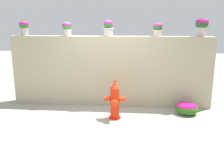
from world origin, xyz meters
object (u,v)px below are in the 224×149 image
(potted_plant_0, at_px, (24,26))
(potted_plant_1, at_px, (67,28))
(fire_hydrant, at_px, (115,101))
(flower_bush_left, at_px, (187,108))
(potted_plant_2, at_px, (108,27))
(potted_plant_4, at_px, (202,25))
(potted_plant_3, at_px, (158,28))

(potted_plant_0, relative_size, potted_plant_1, 1.08)
(potted_plant_0, xyz_separation_m, fire_hydrant, (2.52, -0.99, -1.68))
(potted_plant_1, relative_size, flower_bush_left, 0.66)
(potted_plant_1, bearing_deg, flower_bush_left, -9.71)
(potted_plant_1, bearing_deg, potted_plant_2, -0.54)
(potted_plant_1, xyz_separation_m, potted_plant_4, (3.43, 0.03, 0.08))
(potted_plant_2, bearing_deg, potted_plant_1, 179.46)
(potted_plant_1, xyz_separation_m, potted_plant_3, (2.35, 0.06, -0.01))
(fire_hydrant, bearing_deg, potted_plant_2, 104.73)
(potted_plant_0, bearing_deg, potted_plant_1, -2.28)
(potted_plant_0, relative_size, potted_plant_4, 0.84)
(potted_plant_3, relative_size, fire_hydrant, 0.38)
(potted_plant_4, distance_m, fire_hydrant, 2.89)
(potted_plant_1, height_order, potted_plant_4, potted_plant_4)
(potted_plant_1, height_order, potted_plant_3, potted_plant_1)
(potted_plant_2, bearing_deg, flower_bush_left, -14.51)
(potted_plant_1, height_order, potted_plant_2, potted_plant_2)
(potted_plant_4, bearing_deg, potted_plant_2, -178.91)
(potted_plant_0, xyz_separation_m, potted_plant_3, (3.54, 0.01, -0.03))
(potted_plant_2, relative_size, flower_bush_left, 0.75)
(potted_plant_4, height_order, flower_bush_left, potted_plant_4)
(potted_plant_0, bearing_deg, flower_bush_left, -7.66)
(potted_plant_1, distance_m, fire_hydrant, 2.32)
(potted_plant_3, bearing_deg, fire_hydrant, -135.66)
(potted_plant_3, xyz_separation_m, fire_hydrant, (-1.02, -1.00, -1.65))
(potted_plant_2, xyz_separation_m, fire_hydrant, (0.24, -0.93, -1.67))
(potted_plant_0, height_order, potted_plant_1, potted_plant_0)
(potted_plant_1, relative_size, potted_plant_3, 1.03)
(potted_plant_3, xyz_separation_m, flower_bush_left, (0.73, -0.59, -1.92))
(potted_plant_3, bearing_deg, potted_plant_2, -176.83)
(potted_plant_2, xyz_separation_m, potted_plant_4, (2.35, 0.04, 0.06))
(potted_plant_4, bearing_deg, potted_plant_1, -179.43)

